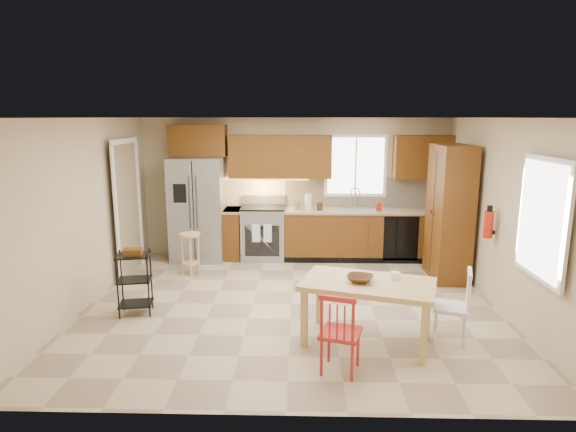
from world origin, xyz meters
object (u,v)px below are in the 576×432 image
(pantry, at_px, (449,213))
(bar_stool, at_px, (190,254))
(utility_cart, at_px, (135,283))
(soap_bottle, at_px, (379,205))
(fire_extinguisher, at_px, (488,225))
(dining_table, at_px, (367,313))
(table_bowl, at_px, (360,282))
(refrigerator, at_px, (198,209))
(chair_red, at_px, (341,332))
(table_jar, at_px, (395,278))
(range_stove, at_px, (263,233))
(chair_white, at_px, (451,306))

(pantry, distance_m, bar_stool, 4.15)
(bar_stool, relative_size, utility_cart, 0.83)
(soap_bottle, distance_m, fire_extinguisher, 2.27)
(utility_cart, bearing_deg, dining_table, -23.72)
(soap_bottle, distance_m, table_bowl, 3.28)
(refrigerator, relative_size, chair_red, 2.15)
(table_jar, relative_size, bar_stool, 0.17)
(bar_stool, bearing_deg, refrigerator, 94.98)
(range_stove, bearing_deg, chair_white, -53.67)
(table_bowl, bearing_deg, chair_white, 2.75)
(dining_table, distance_m, utility_cart, 2.97)
(chair_white, height_order, bar_stool, chair_white)
(chair_red, height_order, utility_cart, chair_red)
(fire_extinguisher, relative_size, chair_red, 0.43)
(chair_white, bearing_deg, range_stove, 53.51)
(fire_extinguisher, relative_size, chair_white, 0.43)
(soap_bottle, height_order, pantry, pantry)
(chair_white, bearing_deg, soap_bottle, 23.37)
(pantry, xyz_separation_m, table_bowl, (-1.65, -2.29, -0.34))
(soap_bottle, bearing_deg, table_jar, -95.45)
(pantry, bearing_deg, soap_bottle, 136.55)
(range_stove, distance_m, table_jar, 3.64)
(range_stove, distance_m, pantry, 3.19)
(fire_extinguisher, distance_m, table_bowl, 2.26)
(table_bowl, xyz_separation_m, utility_cart, (-2.79, 0.72, -0.30))
(refrigerator, distance_m, range_stove, 1.24)
(refrigerator, relative_size, pantry, 0.87)
(refrigerator, xyz_separation_m, table_jar, (2.88, -3.12, -0.17))
(dining_table, relative_size, table_bowl, 4.94)
(refrigerator, relative_size, table_jar, 16.08)
(dining_table, relative_size, chair_red, 1.70)
(chair_red, bearing_deg, bar_stool, 143.41)
(chair_red, xyz_separation_m, bar_stool, (-2.18, 2.97, -0.08))
(pantry, xyz_separation_m, bar_stool, (-4.09, 0.04, -0.71))
(refrigerator, distance_m, chair_red, 4.48)
(fire_extinguisher, bearing_deg, bar_stool, 165.79)
(refrigerator, distance_m, soap_bottle, 3.18)
(chair_white, distance_m, bar_stool, 4.16)
(fire_extinguisher, distance_m, utility_cart, 4.72)
(refrigerator, height_order, table_jar, refrigerator)
(pantry, bearing_deg, range_stove, 161.71)
(fire_extinguisher, height_order, chair_red, fire_extinguisher)
(fire_extinguisher, xyz_separation_m, dining_table, (-1.76, -1.24, -0.75))
(range_stove, bearing_deg, refrigerator, -177.01)
(refrigerator, relative_size, fire_extinguisher, 5.06)
(soap_bottle, bearing_deg, utility_cart, -144.75)
(chair_white, height_order, table_jar, chair_white)
(dining_table, height_order, chair_red, chair_red)
(refrigerator, bearing_deg, dining_table, -51.34)
(pantry, height_order, chair_white, pantry)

